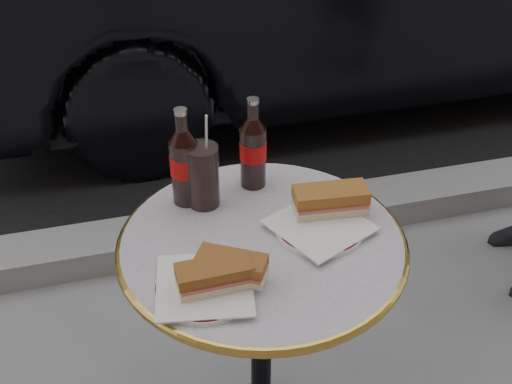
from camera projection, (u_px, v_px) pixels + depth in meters
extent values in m
cube|color=gray|center=(199.00, 233.00, 2.47)|extent=(40.00, 0.20, 0.12)
cylinder|color=white|center=(205.00, 288.00, 1.23)|extent=(0.25, 0.25, 0.01)
cylinder|color=white|center=(320.00, 228.00, 1.39)|extent=(0.24, 0.24, 0.01)
cube|color=brown|center=(214.00, 277.00, 1.21)|extent=(0.15, 0.07, 0.05)
cube|color=brown|center=(232.00, 267.00, 1.24)|extent=(0.15, 0.12, 0.05)
cube|color=#9D5D28|center=(330.00, 201.00, 1.41)|extent=(0.17, 0.09, 0.06)
cylinder|color=black|center=(203.00, 176.00, 1.43)|extent=(0.08, 0.08, 0.15)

